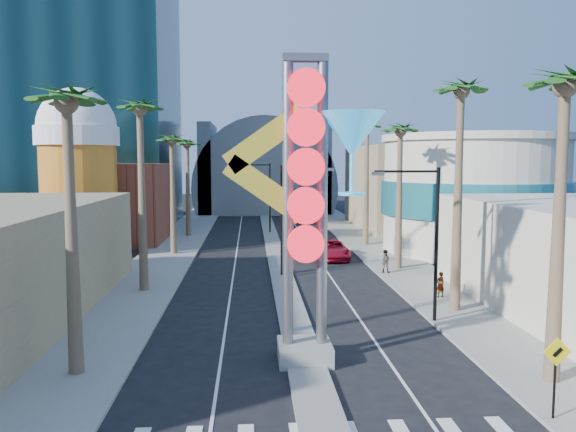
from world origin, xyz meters
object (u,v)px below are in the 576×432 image
object	(u,v)px
pedestrian_a	(440,285)
pedestrian_b	(385,261)
neon_sign	(325,186)
red_pickup	(331,249)

from	to	relation	value
pedestrian_a	pedestrian_b	world-z (taller)	pedestrian_b
neon_sign	pedestrian_a	xyz separation A→B (m)	(8.31, 9.81, -6.39)
red_pickup	pedestrian_a	xyz separation A→B (m)	(4.53, -14.30, 0.11)
neon_sign	red_pickup	bearing A→B (deg)	81.08
pedestrian_a	pedestrian_b	bearing A→B (deg)	-98.51
neon_sign	red_pickup	world-z (taller)	neon_sign
neon_sign	pedestrian_b	xyz separation A→B (m)	(6.78, 17.43, -6.32)
neon_sign	pedestrian_b	world-z (taller)	neon_sign
red_pickup	pedestrian_a	size ratio (longest dim) A/B	3.77
pedestrian_a	pedestrian_b	size ratio (longest dim) A/B	0.92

